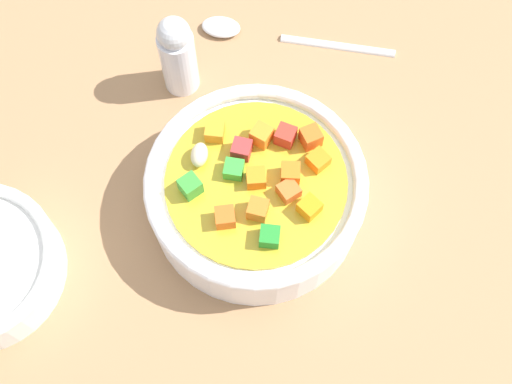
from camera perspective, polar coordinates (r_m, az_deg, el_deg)
The scene contains 4 objects.
ground_plane at distance 58.24cm, azimuth 0.00°, elevation -1.49°, with size 140.00×140.00×2.00cm, color #9E754F.
soup_bowl_main at distance 54.50cm, azimuth 0.00°, elevation 0.13°, with size 18.37×18.37×6.66cm.
spoon at distance 65.97cm, azimuth 1.48°, elevation 13.64°, with size 6.25×19.11×1.03cm.
pepper_shaker at distance 60.03cm, azimuth -6.90°, elevation 11.87°, with size 3.31×3.31×9.01cm.
Camera 1 is at (-20.15, -8.75, 52.94)cm, focal length 45.63 mm.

